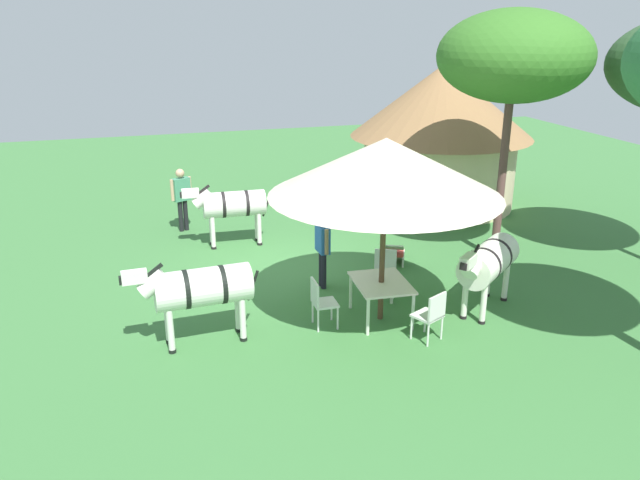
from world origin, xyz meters
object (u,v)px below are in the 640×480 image
(patio_chair_near_hut, at_px, (432,313))
(zebra_toward_hut, at_px, (488,262))
(zebra_nearest_camera, at_px, (200,288))
(acacia_tree_right_background, at_px, (514,57))
(shade_umbrella, at_px, (386,167))
(patio_chair_near_lawn, at_px, (385,269))
(patio_chair_east_end, at_px, (320,300))
(standing_watcher, at_px, (182,194))
(zebra_by_umbrella, at_px, (232,205))
(guest_beside_umbrella, at_px, (323,244))
(patio_dining_table, at_px, (381,286))
(thatched_hut, at_px, (440,130))
(striped_lounge_chair, at_px, (392,253))

(patio_chair_near_hut, xyz_separation_m, zebra_toward_hut, (-0.80, 1.51, 0.46))
(patio_chair_near_hut, height_order, zebra_nearest_camera, zebra_nearest_camera)
(acacia_tree_right_background, bearing_deg, shade_umbrella, -59.87)
(patio_chair_near_lawn, bearing_deg, patio_chair_east_end, 57.48)
(patio_chair_near_hut, distance_m, standing_watcher, 8.03)
(zebra_by_umbrella, bearing_deg, shade_umbrella, -155.49)
(guest_beside_umbrella, distance_m, zebra_by_umbrella, 3.34)
(shade_umbrella, bearing_deg, patio_chair_east_end, -90.82)
(patio_chair_near_hut, xyz_separation_m, guest_beside_umbrella, (-2.70, -1.12, 0.42))
(patio_chair_east_end, distance_m, zebra_by_umbrella, 4.80)
(zebra_nearest_camera, distance_m, acacia_tree_right_background, 8.05)
(acacia_tree_right_background, bearing_deg, patio_dining_table, -59.87)
(thatched_hut, distance_m, patio_dining_table, 8.02)
(patio_dining_table, relative_size, patio_chair_east_end, 1.43)
(shade_umbrella, relative_size, patio_chair_near_hut, 4.51)
(thatched_hut, relative_size, standing_watcher, 3.15)
(shade_umbrella, xyz_separation_m, guest_beside_umbrella, (-1.67, -0.61, -1.92))
(thatched_hut, height_order, zebra_toward_hut, thatched_hut)
(thatched_hut, height_order, shade_umbrella, thatched_hut)
(guest_beside_umbrella, xyz_separation_m, zebra_nearest_camera, (1.63, -2.63, 0.07))
(patio_chair_east_end, height_order, standing_watcher, standing_watcher)
(thatched_hut, xyz_separation_m, standing_watcher, (0.36, -7.43, -1.21))
(standing_watcher, bearing_deg, shade_umbrella, 92.07)
(guest_beside_umbrella, height_order, acacia_tree_right_background, acacia_tree_right_background)
(zebra_nearest_camera, bearing_deg, shade_umbrella, -94.03)
(patio_chair_east_end, height_order, zebra_nearest_camera, zebra_nearest_camera)
(guest_beside_umbrella, relative_size, standing_watcher, 0.95)
(shade_umbrella, height_order, zebra_nearest_camera, shade_umbrella)
(zebra_nearest_camera, bearing_deg, standing_watcher, -5.33)
(standing_watcher, bearing_deg, zebra_by_umbrella, 102.34)
(acacia_tree_right_background, bearing_deg, guest_beside_umbrella, -83.67)
(striped_lounge_chair, xyz_separation_m, zebra_toward_hut, (2.73, 0.74, 0.73))
(shade_umbrella, relative_size, guest_beside_umbrella, 2.59)
(patio_dining_table, xyz_separation_m, striped_lounge_chair, (-2.49, 1.28, -0.40))
(acacia_tree_right_background, bearing_deg, patio_chair_near_lawn, -70.84)
(patio_chair_east_end, bearing_deg, patio_dining_table, 90.00)
(shade_umbrella, height_order, zebra_by_umbrella, shade_umbrella)
(zebra_by_umbrella, bearing_deg, patio_dining_table, -155.49)
(patio_chair_east_end, height_order, patio_chair_near_lawn, same)
(shade_umbrella, distance_m, zebra_by_umbrella, 5.43)
(patio_chair_near_hut, bearing_deg, shade_umbrella, 90.00)
(zebra_by_umbrella, bearing_deg, patio_chair_east_end, -168.27)
(zebra_by_umbrella, relative_size, acacia_tree_right_background, 0.40)
(patio_chair_east_end, distance_m, patio_chair_near_hut, 1.96)
(patio_chair_near_hut, height_order, striped_lounge_chair, patio_chair_near_hut)
(guest_beside_umbrella, distance_m, striped_lounge_chair, 2.17)
(shade_umbrella, height_order, zebra_toward_hut, shade_umbrella)
(patio_dining_table, height_order, patio_chair_near_lawn, patio_chair_near_lawn)
(zebra_nearest_camera, distance_m, zebra_by_umbrella, 4.85)
(zebra_nearest_camera, xyz_separation_m, zebra_toward_hut, (0.27, 5.26, -0.03))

